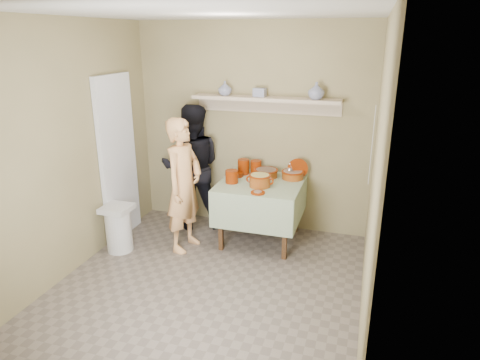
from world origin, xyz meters
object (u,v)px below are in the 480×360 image
(person_cook, at_px, (184,185))
(cazuela_rice, at_px, (260,179))
(serving_table, at_px, (261,192))
(trash_bin, at_px, (119,228))
(person_helper, at_px, (192,167))

(person_cook, bearing_deg, cazuela_rice, -61.48)
(serving_table, distance_m, trash_bin, 1.73)
(serving_table, bearing_deg, person_cook, -151.34)
(person_helper, bearing_deg, trash_bin, 36.52)
(cazuela_rice, bearing_deg, person_cook, -160.83)
(person_cook, height_order, person_helper, person_helper)
(cazuela_rice, bearing_deg, person_helper, 161.34)
(person_helper, xyz_separation_m, trash_bin, (-0.56, -0.92, -0.53))
(cazuela_rice, relative_size, trash_bin, 0.59)
(person_helper, relative_size, serving_table, 1.67)
(person_cook, xyz_separation_m, cazuela_rice, (0.83, 0.29, 0.06))
(person_helper, relative_size, cazuela_rice, 4.91)
(person_cook, xyz_separation_m, serving_table, (0.80, 0.44, -0.14))
(person_helper, bearing_deg, person_cook, 82.21)
(serving_table, bearing_deg, trash_bin, -154.05)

